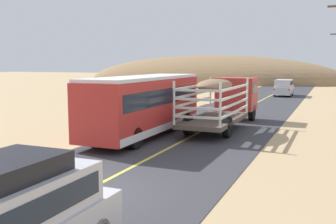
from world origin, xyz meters
The scene contains 8 objects.
ground_plane centered at (0.00, 0.00, 0.00)m, with size 240.00×240.00×0.00m, color tan.
road_surface centered at (0.00, 0.00, 0.01)m, with size 8.00×120.00×0.02m, color #38383D.
road_centre_line centered at (0.00, 0.00, 0.02)m, with size 0.16×117.60×0.00m, color #D8CC4C.
suv_near centered at (1.70, -4.81, 1.15)m, with size 1.90×4.62×2.29m.
livestock_truck centered at (0.76, 14.65, 1.79)m, with size 2.53×9.70×3.02m.
bus centered at (-2.45, 9.06, 1.75)m, with size 2.54×10.00×3.21m.
car_far centered at (1.48, 38.13, 1.09)m, with size 1.90×4.62×1.93m.
distant_hill centered at (-16.03, 65.36, 0.00)m, with size 53.23×19.62×10.77m, color #8D6E4C.
Camera 1 is at (6.88, -9.81, 3.95)m, focal length 41.94 mm.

